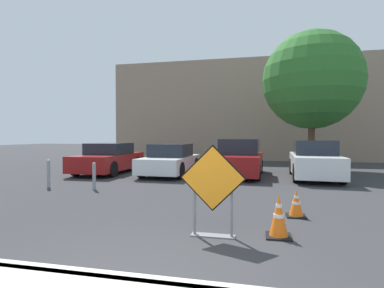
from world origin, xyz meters
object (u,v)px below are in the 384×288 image
object	(u,v)px
traffic_cone_second	(296,204)
parked_car_third	(239,159)
traffic_cone_nearest	(279,216)
parked_car_nearest	(109,159)
parked_car_fourth	(314,161)
bollard_second	(49,173)
bollard_nearest	(94,175)
parked_car_second	(170,160)
road_closed_sign	(213,186)

from	to	relation	value
traffic_cone_second	parked_car_third	xyz separation A→B (m)	(-1.61, 6.50, 0.45)
traffic_cone_nearest	parked_car_nearest	world-z (taller)	parked_car_nearest
traffic_cone_second	parked_car_fourth	world-z (taller)	parked_car_fourth
parked_car_fourth	traffic_cone_nearest	bearing A→B (deg)	79.24
traffic_cone_second	bollard_second	bearing A→B (deg)	165.36
bollard_second	parked_car_fourth	bearing A→B (deg)	25.16
traffic_cone_nearest	bollard_nearest	bearing A→B (deg)	148.12
traffic_cone_second	parked_car_fourth	xyz separation A→B (m)	(1.44, 6.30, 0.45)
parked_car_second	parked_car_third	bearing A→B (deg)	-171.82
road_closed_sign	parked_car_second	size ratio (longest dim) A/B	0.39
road_closed_sign	parked_car_third	world-z (taller)	parked_car_third
road_closed_sign	traffic_cone_nearest	bearing A→B (deg)	12.66
traffic_cone_nearest	parked_car_fourth	distance (m)	7.98
parked_car_third	parked_car_fourth	world-z (taller)	parked_car_third
bollard_second	bollard_nearest	bearing A→B (deg)	-0.00
parked_car_second	traffic_cone_second	bearing A→B (deg)	128.80
traffic_cone_second	parked_car_second	bearing A→B (deg)	127.19
bollard_nearest	bollard_second	world-z (taller)	bollard_second
traffic_cone_second	parked_car_third	size ratio (longest dim) A/B	0.14
road_closed_sign	traffic_cone_nearest	world-z (taller)	road_closed_sign
traffic_cone_second	parked_car_second	distance (m)	7.72
road_closed_sign	traffic_cone_nearest	size ratio (longest dim) A/B	2.15
road_closed_sign	bollard_nearest	bearing A→B (deg)	140.23
parked_car_nearest	bollard_second	world-z (taller)	parked_car_nearest
traffic_cone_second	road_closed_sign	bearing A→B (deg)	-132.74
parked_car_fourth	bollard_second	distance (m)	10.10
traffic_cone_nearest	parked_car_nearest	xyz separation A→B (m)	(-7.26, 7.62, 0.30)
traffic_cone_nearest	bollard_nearest	world-z (taller)	bollard_nearest
road_closed_sign	parked_car_third	bearing A→B (deg)	90.37
traffic_cone_second	traffic_cone_nearest	bearing A→B (deg)	-107.53
traffic_cone_nearest	bollard_second	distance (m)	8.03
parked_car_nearest	bollard_second	size ratio (longest dim) A/B	4.52
parked_car_nearest	parked_car_fourth	size ratio (longest dim) A/B	0.98
parked_car_second	parked_car_third	xyz separation A→B (m)	(3.05, 0.35, 0.08)
traffic_cone_second	bollard_nearest	distance (m)	6.33
parked_car_nearest	parked_car_third	bearing A→B (deg)	-177.84
traffic_cone_nearest	parked_car_nearest	distance (m)	10.53
parked_car_third	bollard_nearest	xyz separation A→B (m)	(-4.39, -4.49, -0.26)
parked_car_third	bollard_second	world-z (taller)	parked_car_third
parked_car_second	parked_car_nearest	bearing A→B (deg)	0.94
traffic_cone_nearest	parked_car_second	xyz separation A→B (m)	(-4.21, 7.59, 0.29)
parked_car_second	bollard_nearest	distance (m)	4.35
parked_car_second	bollard_nearest	bearing A→B (deg)	73.65
road_closed_sign	parked_car_second	bearing A→B (deg)	111.62
traffic_cone_nearest	parked_car_third	xyz separation A→B (m)	(-1.16, 7.94, 0.37)
traffic_cone_second	bollard_second	world-z (taller)	bollard_second
parked_car_fourth	parked_car_third	bearing A→B (deg)	-0.64
parked_car_third	bollard_nearest	size ratio (longest dim) A/B	4.80
parked_car_nearest	parked_car_second	distance (m)	3.05
bollard_second	parked_car_second	bearing A→B (deg)	53.71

